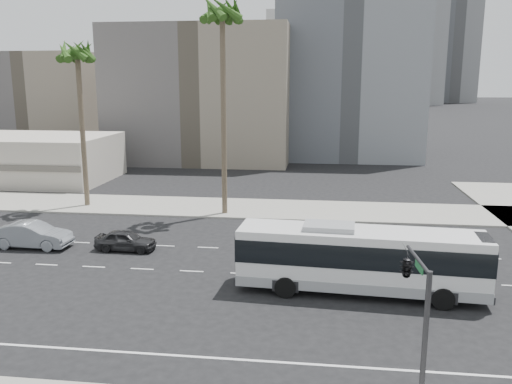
% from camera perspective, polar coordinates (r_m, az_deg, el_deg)
% --- Properties ---
extents(ground, '(700.00, 700.00, 0.00)m').
position_cam_1_polar(ground, '(30.72, -1.50, -8.85)').
color(ground, black).
rests_on(ground, ground).
extents(sidewalk_north, '(120.00, 7.00, 0.15)m').
position_cam_1_polar(sidewalk_north, '(45.41, 1.42, -1.85)').
color(sidewalk_north, gray).
rests_on(sidewalk_north, ground).
extents(commercial_low, '(22.00, 12.16, 5.00)m').
position_cam_1_polar(commercial_low, '(64.86, -24.98, 3.39)').
color(commercial_low, '#B7AFA1').
rests_on(commercial_low, ground).
extents(midrise_beige_west, '(24.00, 18.00, 18.00)m').
position_cam_1_polar(midrise_beige_west, '(75.21, -5.53, 10.45)').
color(midrise_beige_west, '#655F5A').
rests_on(midrise_beige_west, ground).
extents(midrise_gray_center, '(20.00, 20.00, 26.00)m').
position_cam_1_polar(midrise_gray_center, '(80.50, 9.98, 13.27)').
color(midrise_gray_center, slate).
rests_on(midrise_gray_center, ground).
extents(midrise_beige_far, '(18.00, 16.00, 15.00)m').
position_cam_1_polar(midrise_beige_far, '(89.15, -21.52, 8.95)').
color(midrise_beige_far, '#655F5A').
rests_on(midrise_beige_far, ground).
extents(civic_tower, '(42.00, 42.00, 129.00)m').
position_cam_1_polar(civic_tower, '(279.85, 6.06, 17.62)').
color(civic_tower, silver).
rests_on(civic_tower, ground).
extents(highrise_right, '(26.00, 26.00, 70.00)m').
position_cam_1_polar(highrise_right, '(262.67, 16.71, 16.74)').
color(highrise_right, '#585A5E').
rests_on(highrise_right, ground).
extents(highrise_far, '(22.00, 22.00, 60.00)m').
position_cam_1_polar(highrise_far, '(296.38, 20.62, 14.92)').
color(highrise_far, '#585A5E').
rests_on(highrise_far, ground).
extents(city_bus, '(12.86, 3.69, 3.65)m').
position_cam_1_polar(city_bus, '(28.02, 11.21, -7.01)').
color(city_bus, silver).
rests_on(city_bus, ground).
extents(car_a, '(1.69, 4.01, 1.35)m').
position_cam_1_polar(car_a, '(35.61, -13.96, -5.11)').
color(car_a, '#252527').
rests_on(car_a, ground).
extents(car_b, '(1.92, 5.21, 1.70)m').
position_cam_1_polar(car_b, '(38.16, -23.09, -4.31)').
color(car_b, gray).
rests_on(car_b, ground).
extents(traffic_signal, '(2.41, 3.21, 5.23)m').
position_cam_1_polar(traffic_signal, '(19.56, 16.24, -8.10)').
color(traffic_signal, '#262628').
rests_on(traffic_signal, ground).
extents(palm_near, '(5.14, 5.14, 17.31)m').
position_cam_1_polar(palm_near, '(42.81, -3.68, 18.33)').
color(palm_near, brown).
rests_on(palm_near, ground).
extents(palm_mid, '(4.63, 4.63, 14.31)m').
position_cam_1_polar(palm_mid, '(47.75, -18.81, 13.70)').
color(palm_mid, brown).
rests_on(palm_mid, ground).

